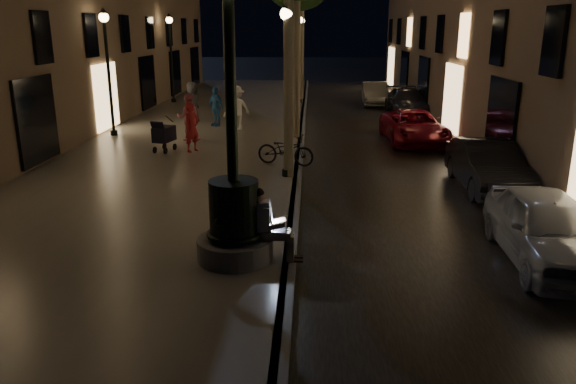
{
  "coord_description": "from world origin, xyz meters",
  "views": [
    {
      "loc": [
        0.37,
        -7.58,
        4.35
      ],
      "look_at": [
        -0.06,
        3.0,
        1.2
      ],
      "focal_mm": 35.0,
      "sensor_mm": 36.0,
      "label": 1
    }
  ],
  "objects_px": {
    "lamp_left_b": "(107,56)",
    "car_front": "(547,228)",
    "lamp_curb_b": "(295,54)",
    "pedestrian_dark": "(192,102)",
    "pedestrian_pink": "(188,117)",
    "car_fifth": "(375,94)",
    "lamp_curb_a": "(287,68)",
    "pedestrian_red": "(192,127)",
    "pedestrian_white": "(237,108)",
    "car_rear": "(407,102)",
    "lamp_curb_d": "(302,43)",
    "stroller": "(164,134)",
    "fountain_lamppost": "(234,207)",
    "car_third": "(414,127)",
    "bicycle": "(286,150)",
    "seated_man_laptop": "(268,222)",
    "pedestrian_blue": "(216,106)",
    "car_second": "(487,166)",
    "lamp_curb_c": "(299,47)",
    "lamp_left_c": "(171,47)"
  },
  "relations": [
    {
      "from": "bicycle",
      "to": "pedestrian_white",
      "type": "bearing_deg",
      "value": 38.29
    },
    {
      "from": "fountain_lamppost",
      "to": "car_third",
      "type": "xyz_separation_m",
      "value": [
        5.32,
        11.89,
        -0.59
      ]
    },
    {
      "from": "pedestrian_red",
      "to": "pedestrian_blue",
      "type": "distance_m",
      "value": 5.15
    },
    {
      "from": "pedestrian_pink",
      "to": "car_fifth",
      "type": "bearing_deg",
      "value": -138.82
    },
    {
      "from": "car_fifth",
      "to": "fountain_lamppost",
      "type": "bearing_deg",
      "value": -100.23
    },
    {
      "from": "lamp_curb_c",
      "to": "lamp_left_b",
      "type": "bearing_deg",
      "value": -125.37
    },
    {
      "from": "car_fifth",
      "to": "car_rear",
      "type": "bearing_deg",
      "value": -69.97
    },
    {
      "from": "lamp_curb_b",
      "to": "pedestrian_pink",
      "type": "relative_size",
      "value": 2.76
    },
    {
      "from": "lamp_curb_d",
      "to": "car_rear",
      "type": "relative_size",
      "value": 1.07
    },
    {
      "from": "car_front",
      "to": "bicycle",
      "type": "relative_size",
      "value": 2.2
    },
    {
      "from": "car_front",
      "to": "car_third",
      "type": "xyz_separation_m",
      "value": [
        -0.53,
        11.33,
        -0.06
      ]
    },
    {
      "from": "fountain_lamppost",
      "to": "pedestrian_white",
      "type": "relative_size",
      "value": 2.88
    },
    {
      "from": "stroller",
      "to": "car_third",
      "type": "bearing_deg",
      "value": 31.72
    },
    {
      "from": "fountain_lamppost",
      "to": "lamp_left_b",
      "type": "height_order",
      "value": "fountain_lamppost"
    },
    {
      "from": "pedestrian_pink",
      "to": "pedestrian_dark",
      "type": "distance_m",
      "value": 4.29
    },
    {
      "from": "car_fifth",
      "to": "stroller",
      "type": "bearing_deg",
      "value": -120.06
    },
    {
      "from": "pedestrian_blue",
      "to": "car_third",
      "type": "bearing_deg",
      "value": 27.75
    },
    {
      "from": "stroller",
      "to": "seated_man_laptop",
      "type": "bearing_deg",
      "value": -50.76
    },
    {
      "from": "lamp_curb_a",
      "to": "lamp_curb_d",
      "type": "relative_size",
      "value": 1.0
    },
    {
      "from": "car_fifth",
      "to": "pedestrian_red",
      "type": "relative_size",
      "value": 2.33
    },
    {
      "from": "pedestrian_red",
      "to": "pedestrian_white",
      "type": "xyz_separation_m",
      "value": [
        0.98,
        4.23,
        0.07
      ]
    },
    {
      "from": "pedestrian_dark",
      "to": "lamp_curb_a",
      "type": "bearing_deg",
      "value": -144.41
    },
    {
      "from": "lamp_left_b",
      "to": "car_front",
      "type": "relative_size",
      "value": 1.2
    },
    {
      "from": "lamp_curb_d",
      "to": "pedestrian_blue",
      "type": "xyz_separation_m",
      "value": [
        -3.41,
        -15.71,
        -2.2
      ]
    },
    {
      "from": "lamp_curb_d",
      "to": "pedestrian_dark",
      "type": "relative_size",
      "value": 2.7
    },
    {
      "from": "seated_man_laptop",
      "to": "lamp_curb_d",
      "type": "bearing_deg",
      "value": 89.83
    },
    {
      "from": "lamp_curb_d",
      "to": "stroller",
      "type": "height_order",
      "value": "lamp_curb_d"
    },
    {
      "from": "lamp_left_b",
      "to": "lamp_curb_a",
      "type": "bearing_deg",
      "value": -40.2
    },
    {
      "from": "lamp_curb_b",
      "to": "pedestrian_dark",
      "type": "xyz_separation_m",
      "value": [
        -4.63,
        1.32,
        -2.14
      ]
    },
    {
      "from": "car_rear",
      "to": "pedestrian_red",
      "type": "distance_m",
      "value": 13.29
    },
    {
      "from": "pedestrian_white",
      "to": "lamp_curb_a",
      "type": "bearing_deg",
      "value": 75.79
    },
    {
      "from": "lamp_curb_d",
      "to": "stroller",
      "type": "xyz_separation_m",
      "value": [
        -4.33,
        -20.93,
        -2.43
      ]
    },
    {
      "from": "car_second",
      "to": "pedestrian_blue",
      "type": "distance_m",
      "value": 12.53
    },
    {
      "from": "lamp_curb_b",
      "to": "car_third",
      "type": "height_order",
      "value": "lamp_curb_b"
    },
    {
      "from": "lamp_curb_a",
      "to": "car_rear",
      "type": "bearing_deg",
      "value": 67.13
    },
    {
      "from": "lamp_left_b",
      "to": "pedestrian_white",
      "type": "bearing_deg",
      "value": 16.23
    },
    {
      "from": "lamp_curb_c",
      "to": "pedestrian_pink",
      "type": "relative_size",
      "value": 2.76
    },
    {
      "from": "lamp_left_c",
      "to": "pedestrian_blue",
      "type": "xyz_separation_m",
      "value": [
        3.69,
        -7.71,
        -2.2
      ]
    },
    {
      "from": "pedestrian_red",
      "to": "pedestrian_white",
      "type": "distance_m",
      "value": 4.34
    },
    {
      "from": "stroller",
      "to": "car_second",
      "type": "relative_size",
      "value": 0.3
    },
    {
      "from": "lamp_curb_b",
      "to": "car_third",
      "type": "relative_size",
      "value": 1.07
    },
    {
      "from": "car_second",
      "to": "car_rear",
      "type": "relative_size",
      "value": 0.91
    },
    {
      "from": "pedestrian_white",
      "to": "car_rear",
      "type": "bearing_deg",
      "value": -176.45
    },
    {
      "from": "lamp_left_c",
      "to": "car_front",
      "type": "xyz_separation_m",
      "value": [
        12.26,
        -21.44,
        -2.55
      ]
    },
    {
      "from": "pedestrian_red",
      "to": "pedestrian_blue",
      "type": "height_order",
      "value": "pedestrian_red"
    },
    {
      "from": "car_fifth",
      "to": "pedestrian_blue",
      "type": "xyz_separation_m",
      "value": [
        -7.71,
        -8.47,
        0.39
      ]
    },
    {
      "from": "stroller",
      "to": "car_fifth",
      "type": "bearing_deg",
      "value": 71.97
    },
    {
      "from": "stroller",
      "to": "pedestrian_red",
      "type": "distance_m",
      "value": 0.99
    },
    {
      "from": "bicycle",
      "to": "fountain_lamppost",
      "type": "bearing_deg",
      "value": -167.12
    },
    {
      "from": "car_front",
      "to": "car_rear",
      "type": "height_order",
      "value": "car_front"
    }
  ]
}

